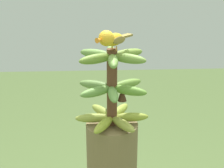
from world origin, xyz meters
TOP-DOWN VIEW (x-y plane):
  - banana_bunch at (0.00, 0.00)m, footprint 0.30×0.29m
  - perched_bird at (-0.01, -0.03)m, footprint 0.15×0.16m

SIDE VIEW (x-z plane):
  - banana_bunch at x=0.00m, z-range 1.03..1.35m
  - perched_bird at x=-0.01m, z-range 1.36..1.44m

